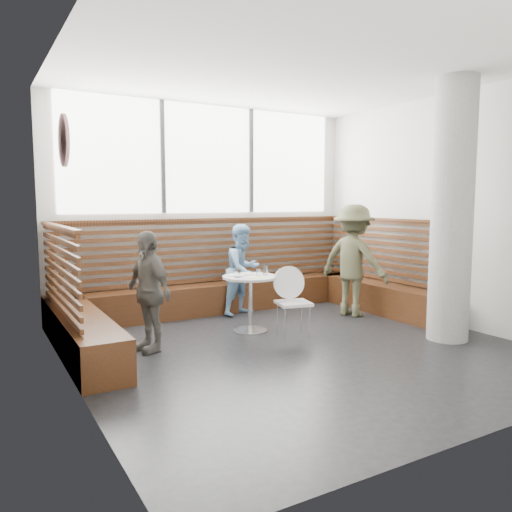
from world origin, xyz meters
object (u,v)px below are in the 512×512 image
concrete_column (452,211)px  cafe_chair (290,296)px  cafe_table (250,292)px  child_back (243,270)px  adult_man (354,260)px  child_left (148,291)px

concrete_column → cafe_chair: (-1.62, 1.12, -1.08)m
cafe_table → child_back: 1.03m
concrete_column → cafe_chair: concrete_column is taller
cafe_chair → adult_man: bearing=31.8°
cafe_table → cafe_chair: size_ratio=0.84×
concrete_column → cafe_chair: 2.24m
cafe_chair → adult_man: adult_man is taller
child_back → child_left: size_ratio=0.99×
cafe_table → adult_man: (1.82, 0.06, 0.30)m
concrete_column → cafe_table: bearing=141.7°
child_left → cafe_chair: bearing=67.9°
concrete_column → cafe_table: concrete_column is taller
child_left → child_back: bearing=107.6°
concrete_column → adult_man: bearing=95.4°
concrete_column → child_left: concrete_column is taller
cafe_table → child_back: (0.40, 0.94, 0.15)m
cafe_table → cafe_chair: cafe_chair is taller
child_left → cafe_table: bearing=82.8°
adult_man → child_left: size_ratio=1.21×
cafe_chair → adult_man: size_ratio=0.53×
adult_man → child_left: (-3.24, -0.20, -0.14)m
cafe_table → child_left: (-1.42, -0.15, 0.16)m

